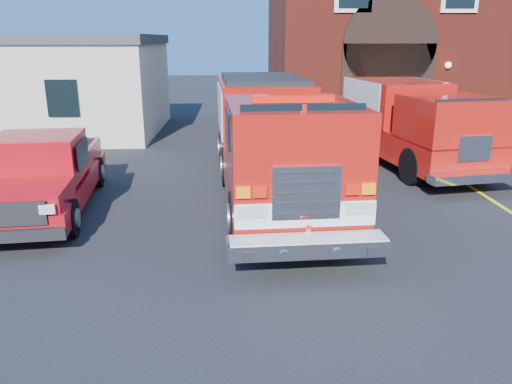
{
  "coord_description": "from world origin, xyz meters",
  "views": [
    {
      "loc": [
        -0.37,
        -10.54,
        4.19
      ],
      "look_at": [
        0.0,
        -1.2,
        1.3
      ],
      "focal_mm": 35.0,
      "sensor_mm": 36.0,
      "label": 1
    }
  ],
  "objects_px": {
    "fire_engine": "(272,138)",
    "pickup_truck": "(44,174)",
    "side_building": "(47,84)",
    "fire_station": "(432,37)",
    "secondary_truck": "(403,118)"
  },
  "relations": [
    {
      "from": "fire_engine",
      "to": "pickup_truck",
      "type": "xyz_separation_m",
      "value": [
        -5.78,
        -1.05,
        -0.66
      ]
    },
    {
      "from": "fire_station",
      "to": "pickup_truck",
      "type": "xyz_separation_m",
      "value": [
        -14.18,
        -12.31,
        -3.32
      ]
    },
    {
      "from": "side_building",
      "to": "fire_engine",
      "type": "bearing_deg",
      "value": -46.97
    },
    {
      "from": "side_building",
      "to": "secondary_truck",
      "type": "xyz_separation_m",
      "value": [
        14.47,
        -6.36,
        -0.7
      ]
    },
    {
      "from": "secondary_truck",
      "to": "fire_station",
      "type": "bearing_deg",
      "value": 64.41
    },
    {
      "from": "secondary_truck",
      "to": "side_building",
      "type": "bearing_deg",
      "value": 156.26
    },
    {
      "from": "fire_station",
      "to": "pickup_truck",
      "type": "relative_size",
      "value": 2.43
    },
    {
      "from": "pickup_truck",
      "to": "side_building",
      "type": "bearing_deg",
      "value": 108.61
    },
    {
      "from": "side_building",
      "to": "pickup_truck",
      "type": "bearing_deg",
      "value": -71.39
    },
    {
      "from": "fire_engine",
      "to": "pickup_truck",
      "type": "height_order",
      "value": "fire_engine"
    },
    {
      "from": "fire_station",
      "to": "secondary_truck",
      "type": "height_order",
      "value": "fire_station"
    },
    {
      "from": "fire_engine",
      "to": "secondary_truck",
      "type": "height_order",
      "value": "fire_engine"
    },
    {
      "from": "fire_station",
      "to": "fire_engine",
      "type": "height_order",
      "value": "fire_station"
    },
    {
      "from": "fire_station",
      "to": "pickup_truck",
      "type": "distance_m",
      "value": 19.07
    },
    {
      "from": "side_building",
      "to": "pickup_truck",
      "type": "height_order",
      "value": "side_building"
    }
  ]
}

